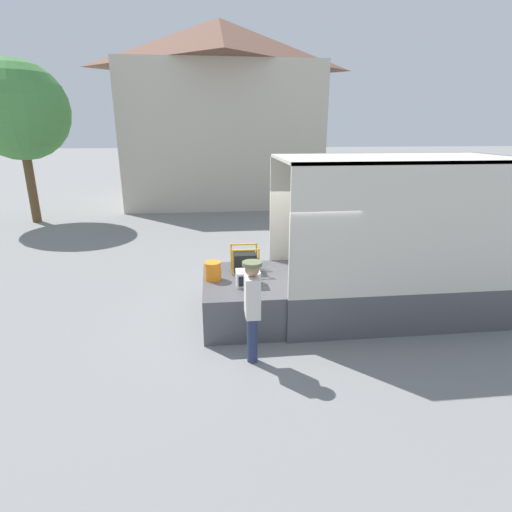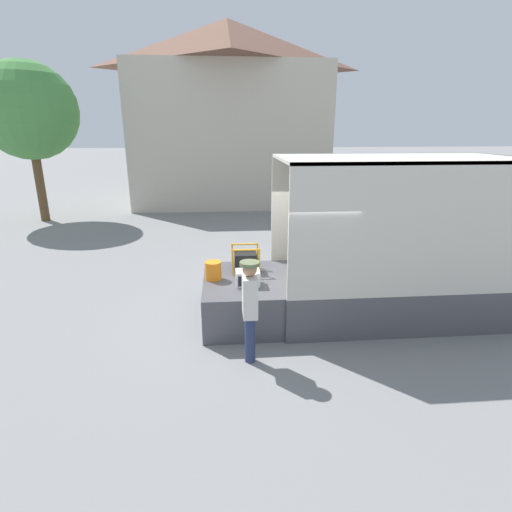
# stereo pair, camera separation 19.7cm
# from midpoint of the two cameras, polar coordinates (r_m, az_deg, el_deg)

# --- Properties ---
(ground_plane) EXTENTS (160.00, 160.00, 0.00)m
(ground_plane) POSITION_cam_midpoint_polar(r_m,az_deg,el_deg) (8.71, 2.33, -8.46)
(ground_plane) COLOR gray
(box_truck) EXTENTS (7.08, 2.39, 3.32)m
(box_truck) POSITION_cam_midpoint_polar(r_m,az_deg,el_deg) (9.79, 26.52, -1.50)
(box_truck) COLOR #B2B2B7
(box_truck) RESTS_ON ground
(tailgate_deck) EXTENTS (1.55, 2.27, 0.88)m
(tailgate_deck) POSITION_cam_midpoint_polar(r_m,az_deg,el_deg) (8.45, -2.86, -6.05)
(tailgate_deck) COLOR #4C4C51
(tailgate_deck) RESTS_ON ground
(microwave) EXTENTS (0.47, 0.37, 0.30)m
(microwave) POSITION_cam_midpoint_polar(r_m,az_deg,el_deg) (7.91, -1.87, -3.15)
(microwave) COLOR white
(microwave) RESTS_ON tailgate_deck
(portable_generator) EXTENTS (0.59, 0.47, 0.57)m
(portable_generator) POSITION_cam_midpoint_polar(r_m,az_deg,el_deg) (8.64, -2.15, -0.86)
(portable_generator) COLOR black
(portable_generator) RESTS_ON tailgate_deck
(orange_bucket) EXTENTS (0.34, 0.34, 0.38)m
(orange_bucket) POSITION_cam_midpoint_polar(r_m,az_deg,el_deg) (8.23, -6.86, -2.13)
(orange_bucket) COLOR orange
(orange_bucket) RESTS_ON tailgate_deck
(worker_person) EXTENTS (0.33, 0.44, 1.81)m
(worker_person) POSITION_cam_midpoint_polar(r_m,az_deg,el_deg) (6.63, -1.40, -6.51)
(worker_person) COLOR navy
(worker_person) RESTS_ON ground
(house_backdrop) EXTENTS (10.09, 8.38, 9.23)m
(house_backdrop) POSITION_cam_midpoint_polar(r_m,az_deg,el_deg) (23.10, -5.24, 19.81)
(house_backdrop) COLOR beige
(house_backdrop) RESTS_ON ground
(street_tree) EXTENTS (3.87, 3.87, 6.47)m
(street_tree) POSITION_cam_midpoint_polar(r_m,az_deg,el_deg) (19.40, -31.06, 17.32)
(street_tree) COLOR brown
(street_tree) RESTS_ON ground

